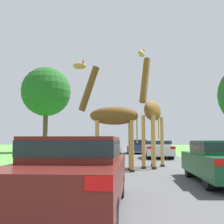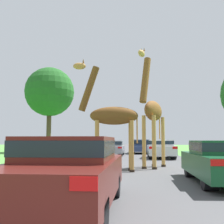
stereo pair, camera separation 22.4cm
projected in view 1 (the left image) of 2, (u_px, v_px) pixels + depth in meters
road at (130, 153)px, 29.12m from camera, size 8.07×120.00×0.00m
giraffe_near_road at (111, 117)px, 12.09m from camera, size 2.88×1.00×4.86m
giraffe_companion at (152, 112)px, 13.55m from camera, size 1.43×2.79×5.49m
car_lead_maroon at (75, 171)px, 5.31m from camera, size 1.76×4.43×1.38m
car_queue_right at (137, 146)px, 28.14m from camera, size 1.93×4.68×1.37m
car_queue_left at (110, 148)px, 23.96m from camera, size 1.78×4.07×1.27m
car_far_ahead at (158, 148)px, 20.65m from camera, size 1.87×4.23×1.33m
car_rear_follower at (87, 149)px, 17.15m from camera, size 1.88×3.95×1.41m
tree_centre_back at (46, 92)px, 31.79m from camera, size 5.56×5.56×9.58m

